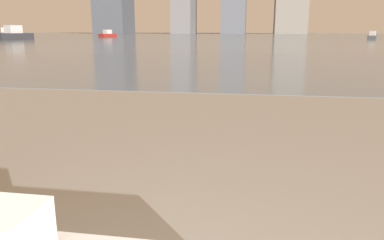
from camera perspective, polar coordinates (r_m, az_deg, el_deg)
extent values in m
cube|color=slate|center=(61.99, 9.12, 12.33)|extent=(180.00, 110.00, 0.01)
cube|color=#2D2D33|center=(49.41, -25.49, 11.40)|extent=(2.70, 4.75, 0.79)
cube|color=silver|center=(49.41, -25.59, 12.37)|extent=(1.54, 1.93, 0.90)
cube|color=maroon|center=(62.54, -12.72, 12.44)|extent=(2.08, 3.37, 0.56)
cube|color=silver|center=(62.54, -12.75, 12.99)|extent=(1.14, 1.39, 0.64)
cube|color=#4C4C51|center=(52.38, 25.76, 11.26)|extent=(1.82, 2.94, 0.49)
cube|color=silver|center=(52.37, 25.82, 11.82)|extent=(1.00, 1.22, 0.56)
cube|color=#4C4C51|center=(74.37, -26.40, 11.58)|extent=(2.27, 4.36, 0.73)
cube|color=silver|center=(74.36, -26.46, 12.18)|extent=(1.34, 1.74, 0.83)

